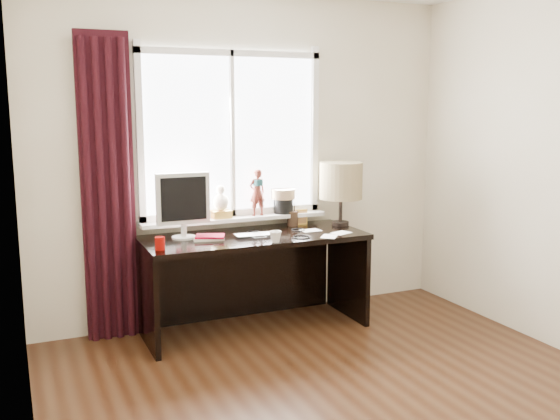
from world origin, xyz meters
name	(u,v)px	position (x,y,z in m)	size (l,w,h in m)	color
wall_back	(248,159)	(0.00, 2.00, 1.30)	(3.50, 2.60, 0.00)	beige
wall_left	(21,213)	(-1.75, 0.00, 1.30)	(4.00, 2.60, 0.00)	beige
laptop	(255,235)	(-0.11, 1.57, 0.76)	(0.31, 0.20, 0.02)	silver
mug	(275,236)	(-0.05, 1.33, 0.79)	(0.09, 0.08, 0.09)	white
red_cup	(160,243)	(-0.87, 1.44, 0.79)	(0.07, 0.07, 0.09)	#810501
window	(234,160)	(-0.14, 1.95, 1.30)	(1.52, 0.20, 1.40)	white
curtain	(108,191)	(-1.13, 1.91, 1.12)	(0.38, 0.09, 2.25)	black
desk	(250,263)	(-0.10, 1.73, 0.51)	(1.70, 0.70, 0.75)	black
monitor	(183,201)	(-0.62, 1.73, 1.03)	(0.40, 0.18, 0.49)	beige
notebook_stack	(209,237)	(-0.46, 1.62, 0.77)	(0.26, 0.22, 0.03)	beige
brush_holder	(293,218)	(0.33, 1.85, 0.81)	(0.09, 0.09, 0.25)	black
icon_frame	(301,217)	(0.41, 1.86, 0.81)	(0.10, 0.03, 0.13)	gold
table_lamp	(341,181)	(0.70, 1.72, 1.11)	(0.35, 0.35, 0.52)	black
loose_papers	(327,233)	(0.44, 1.46, 0.75)	(0.34, 0.41, 0.00)	white
desk_cables	(288,233)	(0.15, 1.56, 0.75)	(0.48, 0.47, 0.01)	black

